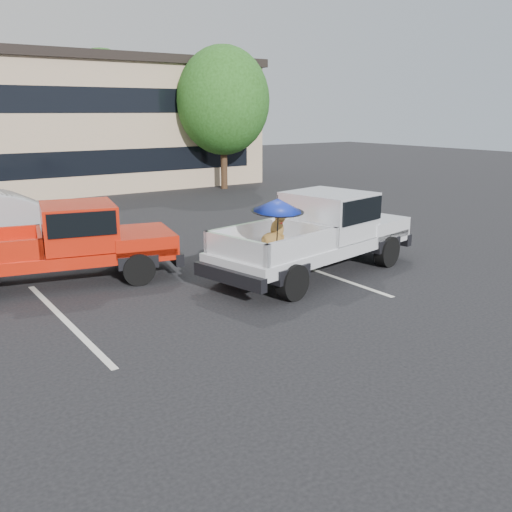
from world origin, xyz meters
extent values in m
plane|color=black|center=(0.00, 0.00, 0.00)|extent=(90.00, 90.00, 0.00)
cube|color=silver|center=(-3.00, 2.00, 0.00)|extent=(0.12, 5.00, 0.01)
cube|color=silver|center=(3.00, 2.00, 0.00)|extent=(0.12, 5.00, 0.01)
cube|color=tan|center=(2.00, 21.00, 3.00)|extent=(20.00, 8.00, 6.00)
cube|color=black|center=(2.00, 21.00, 6.10)|extent=(20.40, 8.40, 0.40)
cube|color=black|center=(2.00, 17.02, 1.50)|extent=(18.00, 0.08, 1.10)
cube|color=black|center=(2.00, 17.02, 4.20)|extent=(18.00, 0.08, 1.10)
cylinder|color=#332114|center=(9.00, 16.00, 1.36)|extent=(0.32, 0.32, 2.73)
ellipsoid|color=#204714|center=(9.00, 16.00, 4.22)|extent=(4.46, 4.46, 5.13)
cylinder|color=#332114|center=(6.00, 24.00, 1.43)|extent=(0.32, 0.32, 2.86)
ellipsoid|color=#204714|center=(6.00, 24.00, 4.42)|extent=(4.68, 4.68, 5.38)
cylinder|color=black|center=(1.17, 0.55, 0.38)|extent=(0.80, 0.43, 0.76)
cylinder|color=black|center=(0.80, 2.36, 0.38)|extent=(0.80, 0.43, 0.76)
cylinder|color=black|center=(4.70, 1.28, 0.38)|extent=(0.80, 0.43, 0.76)
cylinder|color=black|center=(4.33, 3.08, 0.38)|extent=(0.80, 0.43, 0.76)
cube|color=silver|center=(2.80, 1.83, 0.67)|extent=(5.67, 2.97, 0.28)
cube|color=silver|center=(4.76, 2.23, 0.88)|extent=(1.86, 2.18, 0.46)
cube|color=black|center=(5.49, 2.38, 0.50)|extent=(0.59, 1.96, 0.30)
cube|color=black|center=(0.11, 1.27, 0.50)|extent=(0.57, 1.96, 0.28)
cube|color=silver|center=(3.34, 1.94, 1.35)|extent=(1.99, 2.13, 1.05)
cube|color=black|center=(3.34, 1.94, 1.55)|extent=(1.86, 2.20, 0.55)
cube|color=black|center=(1.38, 1.53, 0.73)|extent=(2.62, 2.27, 0.10)
cube|color=silver|center=(1.20, 2.39, 1.03)|extent=(2.27, 0.56, 0.50)
cube|color=silver|center=(1.56, 0.68, 1.03)|extent=(2.27, 0.56, 0.50)
cube|color=silver|center=(0.30, 1.31, 1.03)|extent=(0.47, 1.82, 0.50)
cube|color=silver|center=(2.46, 1.76, 1.03)|extent=(0.47, 1.82, 0.50)
ellipsoid|color=brown|center=(1.66, 1.93, 0.95)|extent=(0.57, 0.51, 0.33)
cylinder|color=brown|center=(1.94, 1.90, 0.90)|extent=(0.07, 0.07, 0.25)
cylinder|color=brown|center=(1.90, 2.06, 0.90)|extent=(0.07, 0.07, 0.25)
ellipsoid|color=brown|center=(1.83, 1.96, 1.15)|extent=(0.37, 0.34, 0.45)
cylinder|color=red|center=(1.85, 1.97, 1.30)|extent=(0.22, 0.22, 0.04)
sphere|color=brown|center=(1.92, 1.98, 1.40)|extent=(0.24, 0.24, 0.24)
cone|color=black|center=(2.05, 2.01, 1.38)|extent=(0.19, 0.15, 0.11)
cone|color=black|center=(1.91, 1.92, 1.53)|extent=(0.08, 0.08, 0.12)
cone|color=black|center=(1.89, 2.04, 1.53)|extent=(0.08, 0.08, 0.12)
cylinder|color=brown|center=(1.47, 1.89, 0.84)|extent=(0.29, 0.05, 0.10)
cylinder|color=black|center=(1.31, 1.25, 1.31)|extent=(0.02, 0.10, 1.05)
cone|color=#12259F|center=(1.31, 1.25, 1.85)|extent=(1.10, 1.12, 0.36)
cylinder|color=black|center=(1.31, 1.25, 2.01)|extent=(0.02, 0.02, 0.10)
cylinder|color=black|center=(1.31, 1.25, 1.72)|extent=(1.10, 1.10, 0.09)
cylinder|color=black|center=(-0.97, 3.31, 0.36)|extent=(0.75, 0.41, 0.71)
cylinder|color=black|center=(-0.61, 4.99, 0.36)|extent=(0.75, 0.41, 0.71)
cube|color=red|center=(-2.39, 4.50, 0.63)|extent=(5.31, 2.83, 0.26)
cube|color=red|center=(-0.56, 4.10, 0.82)|extent=(1.75, 2.05, 0.43)
cube|color=black|center=(0.12, 3.95, 0.47)|extent=(0.58, 1.83, 0.28)
cube|color=red|center=(-1.89, 4.39, 1.26)|extent=(1.88, 2.01, 0.98)
cube|color=black|center=(-1.89, 4.39, 1.45)|extent=(1.76, 2.07, 0.51)
cube|color=red|center=(-2.71, 4.57, 0.96)|extent=(0.46, 1.70, 0.47)
imported|color=silver|center=(-2.66, 8.66, 0.82)|extent=(5.01, 1.86, 1.64)
camera|label=1|loc=(-5.70, -8.13, 3.75)|focal=40.00mm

